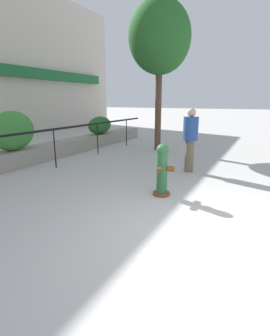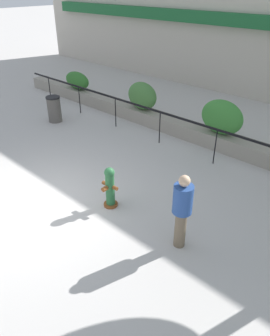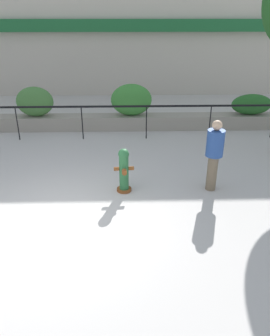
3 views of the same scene
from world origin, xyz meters
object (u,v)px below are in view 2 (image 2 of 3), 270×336
object	(u,v)px
pedestrian	(182,208)
hedge_bush_2	(222,117)
fire_hydrant	(110,187)
trash_bin	(54,109)
hedge_bush_0	(77,80)
hedge_bush_1	(142,96)

from	to	relation	value
pedestrian	hedge_bush_2	bearing A→B (deg)	111.24
hedge_bush_2	fire_hydrant	xyz separation A→B (m)	(-0.26, -4.73, -0.52)
hedge_bush_2	fire_hydrant	distance (m)	4.77
pedestrian	trash_bin	xyz separation A→B (m)	(-7.78, 2.34, -0.48)
pedestrian	fire_hydrant	bearing A→B (deg)	-179.31
hedge_bush_0	hedge_bush_1	bearing A→B (deg)	0.00
hedge_bush_0	fire_hydrant	distance (m)	8.61
hedge_bush_0	hedge_bush_2	world-z (taller)	hedge_bush_2
hedge_bush_2	fire_hydrant	bearing A→B (deg)	-93.17
hedge_bush_0	pedestrian	distance (m)	10.40
hedge_bush_0	hedge_bush_1	xyz separation A→B (m)	(4.00, 0.00, 0.14)
trash_bin	fire_hydrant	bearing A→B (deg)	-22.60
hedge_bush_2	trash_bin	size ratio (longest dim) A/B	1.45
trash_bin	hedge_bush_2	bearing A→B (deg)	21.73
hedge_bush_2	pedestrian	world-z (taller)	pedestrian
hedge_bush_2	trash_bin	bearing A→B (deg)	-158.27
fire_hydrant	trash_bin	bearing A→B (deg)	157.40
hedge_bush_2	hedge_bush_0	bearing A→B (deg)	180.00
trash_bin	pedestrian	bearing A→B (deg)	-16.75
pedestrian	trash_bin	bearing A→B (deg)	163.25
hedge_bush_0	hedge_bush_1	world-z (taller)	hedge_bush_1
hedge_bush_0	fire_hydrant	bearing A→B (deg)	-33.40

